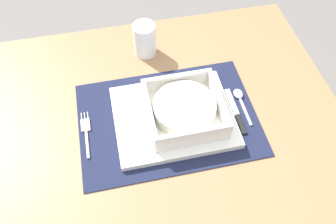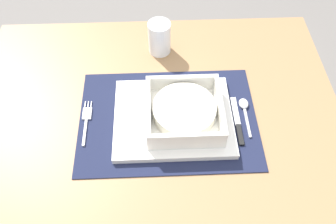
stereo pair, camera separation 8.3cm
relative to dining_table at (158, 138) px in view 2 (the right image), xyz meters
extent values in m
plane|color=slate|center=(0.00, 0.00, -0.61)|extent=(6.00, 6.00, 0.00)
cube|color=#936D47|center=(0.00, 0.00, 0.09)|extent=(0.94, 0.72, 0.03)
cube|color=brown|center=(-0.42, 0.31, -0.27)|extent=(0.05, 0.05, 0.69)
cube|color=brown|center=(0.42, 0.31, -0.27)|extent=(0.05, 0.05, 0.69)
cube|color=#191E38|center=(0.03, -0.01, 0.11)|extent=(0.44, 0.31, 0.00)
cube|color=white|center=(0.04, -0.02, 0.12)|extent=(0.29, 0.23, 0.02)
cube|color=white|center=(0.07, -0.02, 0.13)|extent=(0.18, 0.18, 0.01)
cube|color=white|center=(-0.02, -0.02, 0.16)|extent=(0.01, 0.18, 0.04)
cube|color=white|center=(0.15, -0.02, 0.16)|extent=(0.01, 0.18, 0.04)
cube|color=white|center=(0.07, -0.11, 0.16)|extent=(0.16, 0.01, 0.04)
cube|color=white|center=(0.07, 0.06, 0.16)|extent=(0.16, 0.01, 0.04)
cylinder|color=silver|center=(0.07, -0.02, 0.15)|extent=(0.15, 0.15, 0.03)
cube|color=silver|center=(-0.17, -0.05, 0.11)|extent=(0.01, 0.08, 0.00)
cube|color=silver|center=(-0.17, 0.01, 0.11)|extent=(0.02, 0.04, 0.00)
cylinder|color=silver|center=(-0.18, 0.04, 0.11)|extent=(0.00, 0.02, 0.00)
cylinder|color=silver|center=(-0.17, 0.04, 0.11)|extent=(0.00, 0.02, 0.00)
cylinder|color=silver|center=(-0.17, 0.04, 0.11)|extent=(0.00, 0.02, 0.00)
cube|color=silver|center=(0.22, -0.04, 0.11)|extent=(0.01, 0.08, 0.00)
ellipsoid|color=silver|center=(0.22, 0.02, 0.11)|extent=(0.02, 0.03, 0.01)
cube|color=black|center=(0.20, -0.07, 0.11)|extent=(0.01, 0.06, 0.01)
cube|color=silver|center=(0.20, 0.00, 0.11)|extent=(0.01, 0.09, 0.00)
cylinder|color=white|center=(0.01, 0.23, 0.15)|extent=(0.06, 0.06, 0.10)
cylinder|color=#C64C1E|center=(0.01, 0.23, 0.14)|extent=(0.05, 0.05, 0.06)
camera|label=1|loc=(-0.07, -0.49, 0.81)|focal=37.12mm
camera|label=2|loc=(0.01, -0.50, 0.81)|focal=37.12mm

